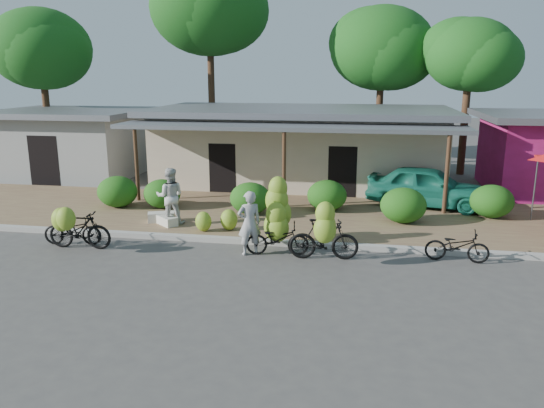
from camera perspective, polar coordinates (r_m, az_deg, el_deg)
The scene contains 28 objects.
ground at distance 13.58m, azimuth -2.62°, elevation -6.95°, with size 100.00×100.00×0.00m, color #474442.
sidewalk at distance 18.24m, azimuth 0.76°, elevation -1.26°, with size 60.00×6.00×0.12m, color olive.
curb at distance 15.40m, azimuth -1.02°, elevation -4.09°, with size 60.00×0.25×0.15m, color #A8A399.
shop_main at distance 23.68m, azimuth 3.07°, elevation 6.34°, with size 13.00×8.50×3.35m.
shop_grey at distance 27.32m, azimuth -20.62°, elevation 6.26°, with size 7.00×6.00×3.15m.
tree_back_left at distance 30.38m, azimuth -23.84°, elevation 15.20°, with size 5.17×5.04×8.04m.
tree_far_center at distance 29.93m, azimuth -7.08°, elevation 20.43°, with size 6.27×6.24×10.68m.
tree_center_right at distance 29.03m, azimuth 11.38°, elevation 16.28°, with size 5.45×5.35×8.21m.
tree_near_right at distance 27.39m, azimuth 20.11°, elevation 15.04°, with size 4.39×4.21×7.40m.
hedge_0 at distance 19.87m, azimuth -16.30°, elevation 1.29°, with size 1.45×1.30×1.13m, color #245012.
hedge_1 at distance 19.36m, azimuth -11.74°, elevation 1.10°, with size 1.33×1.19×1.03m, color #245012.
hedge_2 at distance 18.15m, azimuth -2.36°, elevation 0.63°, with size 1.40×1.26×1.09m, color #245012.
hedge_3 at distance 18.67m, azimuth 5.93°, elevation 0.92°, with size 1.39×1.25×1.08m, color #245012.
hedge_4 at distance 17.57m, azimuth 13.94°, elevation -0.14°, with size 1.47×1.32×1.15m, color #245012.
hedge_5 at distance 19.13m, azimuth 22.56°, elevation 0.27°, with size 1.42×1.28×1.11m, color #245012.
bike_far_left at distance 16.21m, azimuth -20.82°, elevation -2.46°, with size 1.74×1.27×1.26m.
bike_left at distance 15.77m, azimuth -20.15°, elevation -2.48°, with size 1.85×1.16×1.37m.
bike_center at distance 14.58m, azimuth 0.58°, elevation -2.08°, with size 1.78×1.25×2.08m.
bike_right at distance 13.93m, azimuth 5.63°, elevation -3.41°, with size 1.89×1.24×1.73m.
bike_far_right at distance 14.74m, azimuth 19.29°, elevation -4.29°, with size 1.66×0.70×0.85m.
loose_banana_a at distance 16.30m, azimuth -7.39°, elevation -1.88°, with size 0.50×0.42×0.62m, color #96B72D.
loose_banana_b at distance 16.34m, azimuth -4.66°, elevation -1.70°, with size 0.53×0.45×0.66m, color #96B72D.
loose_banana_c at distance 15.74m, azimuth 5.89°, elevation -2.28°, with size 0.55×0.47×0.69m, color #96B72D.
sack_near at distance 17.66m, azimuth -11.82°, elevation -1.37°, with size 0.85×0.40×0.30m, color silver.
sack_far at distance 17.23m, azimuth -11.20°, elevation -1.76°, with size 0.75×0.38×0.28m, color silver.
vendor at distance 14.34m, azimuth -2.45°, elevation -2.06°, with size 0.65×0.43×1.78m, color #9A9A9A.
bystander at distance 17.13m, azimuth -10.91°, elevation 0.83°, with size 0.88×0.69×1.82m, color silver.
teal_van at distance 19.92m, azimuth 16.42°, elevation 1.81°, with size 1.73×4.31×1.47m, color #19735B.
Camera 1 is at (2.78, -12.38, 4.83)m, focal length 35.00 mm.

